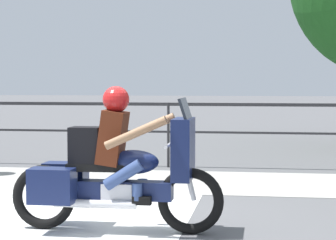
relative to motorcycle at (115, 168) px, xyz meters
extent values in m
plane|color=#565659|center=(-0.18, 0.16, -0.69)|extent=(120.00, 120.00, 0.00)
cube|color=#A8A59E|center=(-0.18, 3.56, -0.69)|extent=(44.00, 2.40, 0.01)
cube|color=silver|center=(-1.13, -0.04, -0.69)|extent=(3.74, 6.00, 0.01)
cube|color=#232326|center=(-0.18, 5.28, 0.50)|extent=(36.00, 0.04, 0.06)
cube|color=#232326|center=(-0.18, 5.28, -0.02)|extent=(36.00, 0.03, 0.04)
cylinder|color=#232326|center=(-0.18, 5.28, -0.08)|extent=(0.05, 0.05, 1.23)
torus|color=black|center=(0.83, 0.00, -0.34)|extent=(0.72, 0.11, 0.72)
torus|color=black|center=(-0.81, 0.00, -0.34)|extent=(0.72, 0.11, 0.72)
cube|color=#141E47|center=(0.01, 0.00, -0.24)|extent=(1.25, 0.22, 0.20)
cube|color=silver|center=(0.04, 0.00, -0.29)|extent=(0.34, 0.26, 0.26)
ellipsoid|color=#141E47|center=(0.21, 0.00, 0.07)|extent=(0.56, 0.30, 0.26)
cube|color=black|center=(-0.15, 0.00, 0.01)|extent=(0.72, 0.28, 0.08)
cube|color=#141E47|center=(0.75, 0.00, 0.22)|extent=(0.20, 0.56, 0.66)
cube|color=#1E232B|center=(0.77, 0.00, 0.65)|extent=(0.10, 0.48, 0.24)
cylinder|color=silver|center=(0.61, 0.00, 0.27)|extent=(0.04, 0.70, 0.04)
cylinder|color=silver|center=(-0.19, -0.16, -0.37)|extent=(0.90, 0.09, 0.09)
cube|color=#141E47|center=(-0.63, -0.24, -0.17)|extent=(0.48, 0.28, 0.38)
cube|color=#141E47|center=(-0.63, 0.24, -0.17)|extent=(0.48, 0.28, 0.38)
cylinder|color=silver|center=(0.80, 0.00, -0.06)|extent=(0.19, 0.06, 0.56)
cube|color=#4C1E0F|center=(-0.02, 0.00, 0.34)|extent=(0.32, 0.36, 0.61)
sphere|color=#8C6647|center=(0.02, 0.00, 0.73)|extent=(0.23, 0.23, 0.23)
sphere|color=#B21919|center=(0.02, 0.00, 0.75)|extent=(0.29, 0.29, 0.29)
cylinder|color=#33477A|center=(0.13, -0.15, -0.05)|extent=(0.44, 0.13, 0.34)
cylinder|color=#33477A|center=(0.28, -0.15, -0.23)|extent=(0.11, 0.11, 0.18)
cube|color=black|center=(0.33, -0.15, -0.32)|extent=(0.20, 0.10, 0.09)
cylinder|color=#33477A|center=(0.13, 0.15, -0.05)|extent=(0.44, 0.13, 0.34)
cylinder|color=#33477A|center=(0.28, 0.15, -0.23)|extent=(0.11, 0.11, 0.18)
cube|color=black|center=(0.33, 0.15, -0.32)|extent=(0.20, 0.10, 0.09)
cylinder|color=#8C6647|center=(0.29, -0.30, 0.41)|extent=(0.67, 0.09, 0.36)
cylinder|color=#8C6647|center=(0.29, 0.30, 0.41)|extent=(0.67, 0.09, 0.36)
cube|color=black|center=(-0.32, 0.00, 0.25)|extent=(0.33, 0.27, 0.40)
camera|label=1|loc=(1.60, -6.91, 0.96)|focal=70.00mm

